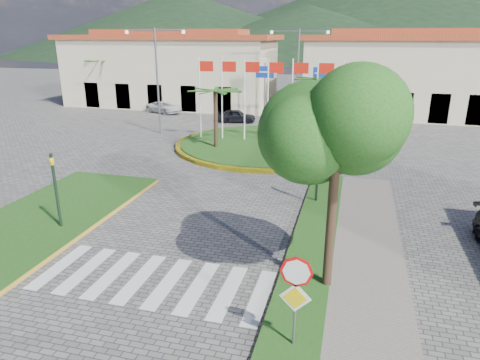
% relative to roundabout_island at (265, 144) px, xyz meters
% --- Properties ---
extents(sidewalk_right, '(4.00, 28.00, 0.15)m').
position_rel_roundabout_island_xyz_m(sidewalk_right, '(6.00, -20.00, -0.10)').
color(sidewalk_right, gray).
rests_on(sidewalk_right, ground).
extents(verge_right, '(1.60, 28.00, 0.18)m').
position_rel_roundabout_island_xyz_m(verge_right, '(4.80, -20.00, -0.09)').
color(verge_right, '#1D4D16').
rests_on(verge_right, ground).
extents(median_left, '(5.00, 14.00, 0.18)m').
position_rel_roundabout_island_xyz_m(median_left, '(-6.50, -16.00, -0.09)').
color(median_left, '#1D4D16').
rests_on(median_left, ground).
extents(crosswalk, '(8.00, 3.00, 0.01)m').
position_rel_roundabout_island_xyz_m(crosswalk, '(-0.00, -18.00, -0.17)').
color(crosswalk, silver).
rests_on(crosswalk, ground).
extents(roundabout_island, '(12.70, 12.70, 6.00)m').
position_rel_roundabout_island_xyz_m(roundabout_island, '(0.00, 0.00, 0.00)').
color(roundabout_island, yellow).
rests_on(roundabout_island, ground).
extents(stop_sign, '(0.80, 0.11, 2.65)m').
position_rel_roundabout_island_xyz_m(stop_sign, '(4.90, -20.04, 1.61)').
color(stop_sign, slate).
rests_on(stop_sign, ground).
extents(deciduous_tree, '(3.60, 3.60, 6.80)m').
position_rel_roundabout_island_xyz_m(deciduous_tree, '(5.50, -17.00, 5.00)').
color(deciduous_tree, black).
rests_on(deciduous_tree, ground).
extents(traffic_light_left, '(0.15, 0.18, 3.20)m').
position_rel_roundabout_island_xyz_m(traffic_light_left, '(-5.20, -15.50, 1.77)').
color(traffic_light_left, black).
rests_on(traffic_light_left, ground).
extents(traffic_light_right, '(0.15, 0.18, 3.20)m').
position_rel_roundabout_island_xyz_m(traffic_light_right, '(4.50, -10.00, 1.77)').
color(traffic_light_right, black).
rests_on(traffic_light_right, ground).
extents(traffic_light_far, '(0.18, 0.15, 3.20)m').
position_rel_roundabout_island_xyz_m(traffic_light_far, '(8.00, 4.00, 1.77)').
color(traffic_light_far, black).
rests_on(traffic_light_far, ground).
extents(direction_sign_west, '(1.60, 0.14, 5.20)m').
position_rel_roundabout_island_xyz_m(direction_sign_west, '(-2.00, 8.97, 3.35)').
color(direction_sign_west, slate).
rests_on(direction_sign_west, ground).
extents(direction_sign_east, '(1.60, 0.14, 5.20)m').
position_rel_roundabout_island_xyz_m(direction_sign_east, '(3.00, 8.97, 3.35)').
color(direction_sign_east, slate).
rests_on(direction_sign_east, ground).
extents(street_lamp_centre, '(4.80, 0.16, 8.00)m').
position_rel_roundabout_island_xyz_m(street_lamp_centre, '(1.00, 8.00, 4.32)').
color(street_lamp_centre, slate).
rests_on(street_lamp_centre, ground).
extents(street_lamp_west, '(4.80, 0.16, 8.00)m').
position_rel_roundabout_island_xyz_m(street_lamp_west, '(-9.00, 2.00, 4.32)').
color(street_lamp_west, slate).
rests_on(street_lamp_west, ground).
extents(building_left, '(23.32, 9.54, 8.05)m').
position_rel_roundabout_island_xyz_m(building_left, '(-14.00, 16.00, 3.73)').
color(building_left, beige).
rests_on(building_left, ground).
extents(building_right, '(19.08, 9.54, 8.05)m').
position_rel_roundabout_island_xyz_m(building_right, '(10.00, 16.00, 3.73)').
color(building_right, beige).
rests_on(building_right, ground).
extents(hill_far_west, '(140.00, 140.00, 22.00)m').
position_rel_roundabout_island_xyz_m(hill_far_west, '(-55.00, 118.00, 10.82)').
color(hill_far_west, black).
rests_on(hill_far_west, ground).
extents(hill_far_mid, '(180.00, 180.00, 30.00)m').
position_rel_roundabout_island_xyz_m(hill_far_mid, '(15.00, 138.00, 14.82)').
color(hill_far_mid, black).
rests_on(hill_far_mid, ground).
extents(hill_near_back, '(110.00, 110.00, 16.00)m').
position_rel_roundabout_island_xyz_m(hill_near_back, '(-10.00, 108.00, 7.82)').
color(hill_near_back, black).
rests_on(hill_near_back, ground).
extents(white_van, '(4.39, 3.34, 1.11)m').
position_rel_roundabout_island_xyz_m(white_van, '(-12.71, 10.85, 0.38)').
color(white_van, silver).
rests_on(white_van, ground).
extents(car_dark_a, '(3.63, 1.94, 1.17)m').
position_rel_roundabout_island_xyz_m(car_dark_a, '(-4.37, 8.00, 0.41)').
color(car_dark_a, black).
rests_on(car_dark_a, ground).
extents(car_dark_b, '(4.22, 1.93, 1.34)m').
position_rel_roundabout_island_xyz_m(car_dark_b, '(9.23, 12.59, 0.49)').
color(car_dark_b, black).
rests_on(car_dark_b, ground).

